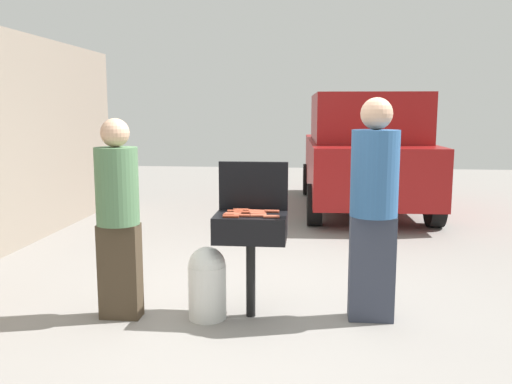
# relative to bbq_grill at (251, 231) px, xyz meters

# --- Properties ---
(ground_plane) EXTENTS (24.00, 24.00, 0.00)m
(ground_plane) POSITION_rel_bbq_grill_xyz_m (0.10, 0.15, -0.75)
(ground_plane) COLOR gray
(bbq_grill) EXTENTS (0.60, 0.44, 0.89)m
(bbq_grill) POSITION_rel_bbq_grill_xyz_m (0.00, 0.00, 0.00)
(bbq_grill) COLOR black
(bbq_grill) RESTS_ON ground
(grill_lid_open) EXTENTS (0.60, 0.05, 0.42)m
(grill_lid_open) POSITION_rel_bbq_grill_xyz_m (0.00, 0.22, 0.35)
(grill_lid_open) COLOR black
(grill_lid_open) RESTS_ON bbq_grill
(hot_dog_0) EXTENTS (0.13, 0.04, 0.03)m
(hot_dog_0) POSITION_rel_bbq_grill_xyz_m (-0.14, 0.06, 0.15)
(hot_dog_0) COLOR #AD4228
(hot_dog_0) RESTS_ON bbq_grill
(hot_dog_1) EXTENTS (0.13, 0.03, 0.03)m
(hot_dog_1) POSITION_rel_bbq_grill_xyz_m (-0.14, -0.06, 0.15)
(hot_dog_1) COLOR #C6593D
(hot_dog_1) RESTS_ON bbq_grill
(hot_dog_2) EXTENTS (0.13, 0.04, 0.03)m
(hot_dog_2) POSITION_rel_bbq_grill_xyz_m (0.08, -0.11, 0.15)
(hot_dog_2) COLOR #C6593D
(hot_dog_2) RESTS_ON bbq_grill
(hot_dog_3) EXTENTS (0.13, 0.03, 0.03)m
(hot_dog_3) POSITION_rel_bbq_grill_xyz_m (0.04, 0.05, 0.15)
(hot_dog_3) COLOR #C6593D
(hot_dog_3) RESTS_ON bbq_grill
(hot_dog_4) EXTENTS (0.13, 0.04, 0.03)m
(hot_dog_4) POSITION_rel_bbq_grill_xyz_m (0.18, -0.14, 0.15)
(hot_dog_4) COLOR #C6593D
(hot_dog_4) RESTS_ON bbq_grill
(hot_dog_5) EXTENTS (0.13, 0.04, 0.03)m
(hot_dog_5) POSITION_rel_bbq_grill_xyz_m (-0.08, 0.01, 0.15)
(hot_dog_5) COLOR #AD4228
(hot_dog_5) RESTS_ON bbq_grill
(hot_dog_6) EXTENTS (0.13, 0.03, 0.03)m
(hot_dog_6) POSITION_rel_bbq_grill_xyz_m (-0.10, 0.14, 0.15)
(hot_dog_6) COLOR #C6593D
(hot_dog_6) RESTS_ON bbq_grill
(hot_dog_7) EXTENTS (0.13, 0.03, 0.03)m
(hot_dog_7) POSITION_rel_bbq_grill_xyz_m (-0.14, -0.16, 0.15)
(hot_dog_7) COLOR #AD4228
(hot_dog_7) RESTS_ON bbq_grill
(hot_dog_8) EXTENTS (0.13, 0.03, 0.03)m
(hot_dog_8) POSITION_rel_bbq_grill_xyz_m (0.06, 0.00, 0.15)
(hot_dog_8) COLOR #B74C33
(hot_dog_8) RESTS_ON bbq_grill
(hot_dog_9) EXTENTS (0.13, 0.03, 0.03)m
(hot_dog_9) POSITION_rel_bbq_grill_xyz_m (-0.15, -0.09, 0.15)
(hot_dog_9) COLOR #B74C33
(hot_dog_9) RESTS_ON bbq_grill
(hot_dog_10) EXTENTS (0.13, 0.03, 0.03)m
(hot_dog_10) POSITION_rel_bbq_grill_xyz_m (0.07, -0.05, 0.15)
(hot_dog_10) COLOR #C6593D
(hot_dog_10) RESTS_ON bbq_grill
(hot_dog_11) EXTENTS (0.13, 0.03, 0.03)m
(hot_dog_11) POSITION_rel_bbq_grill_xyz_m (0.17, 0.09, 0.15)
(hot_dog_11) COLOR #B74C33
(hot_dog_11) RESTS_ON bbq_grill
(hot_dog_12) EXTENTS (0.13, 0.03, 0.03)m
(hot_dog_12) POSITION_rel_bbq_grill_xyz_m (-0.06, -0.12, 0.15)
(hot_dog_12) COLOR #B74C33
(hot_dog_12) RESTS_ON bbq_grill
(hot_dog_13) EXTENTS (0.13, 0.04, 0.03)m
(hot_dog_13) POSITION_rel_bbq_grill_xyz_m (0.04, 0.09, 0.15)
(hot_dog_13) COLOR #B74C33
(hot_dog_13) RESTS_ON bbq_grill
(hot_dog_14) EXTENTS (0.13, 0.04, 0.03)m
(hot_dog_14) POSITION_rel_bbq_grill_xyz_m (-0.09, 0.10, 0.15)
(hot_dog_14) COLOR #AD4228
(hot_dog_14) RESTS_ON bbq_grill
(propane_tank) EXTENTS (0.32, 0.32, 0.62)m
(propane_tank) POSITION_rel_bbq_grill_xyz_m (-0.36, -0.08, -0.43)
(propane_tank) COLOR silver
(propane_tank) RESTS_ON ground
(person_left) EXTENTS (0.35, 0.35, 1.68)m
(person_left) POSITION_rel_bbq_grill_xyz_m (-1.09, -0.13, 0.17)
(person_left) COLOR #3F3323
(person_left) RESTS_ON ground
(person_right) EXTENTS (0.39, 0.39, 1.85)m
(person_right) POSITION_rel_bbq_grill_xyz_m (1.01, 0.04, 0.26)
(person_right) COLOR #333847
(person_right) RESTS_ON ground
(parked_minivan) EXTENTS (2.15, 4.46, 2.02)m
(parked_minivan) POSITION_rel_bbq_grill_xyz_m (1.41, 5.27, 0.28)
(parked_minivan) COLOR maroon
(parked_minivan) RESTS_ON ground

